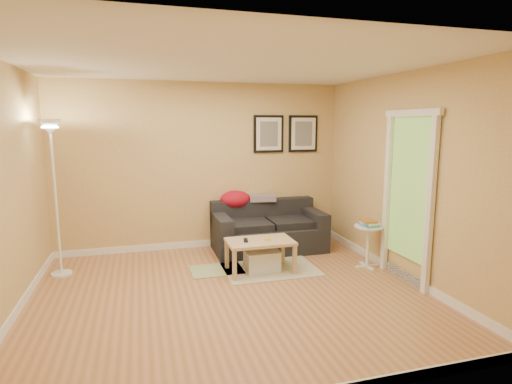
% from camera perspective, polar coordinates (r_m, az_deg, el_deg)
% --- Properties ---
extents(floor, '(4.50, 4.50, 0.00)m').
position_cam_1_polar(floor, '(4.94, -3.56, -13.99)').
color(floor, '#B8764F').
rests_on(floor, ground).
extents(ceiling, '(4.50, 4.50, 0.00)m').
position_cam_1_polar(ceiling, '(4.58, -3.91, 17.43)').
color(ceiling, white).
rests_on(ceiling, wall_back).
extents(wall_back, '(4.50, 0.00, 4.50)m').
position_cam_1_polar(wall_back, '(6.54, -7.42, 3.53)').
color(wall_back, tan).
rests_on(wall_back, ground).
extents(wall_front, '(4.50, 0.00, 4.50)m').
position_cam_1_polar(wall_front, '(2.69, 5.29, -4.81)').
color(wall_front, tan).
rests_on(wall_front, ground).
extents(wall_left, '(0.00, 4.00, 4.00)m').
position_cam_1_polar(wall_left, '(4.67, -31.84, -0.14)').
color(wall_left, tan).
rests_on(wall_left, ground).
extents(wall_right, '(0.00, 4.00, 4.00)m').
position_cam_1_polar(wall_right, '(5.50, 19.84, 1.96)').
color(wall_right, tan).
rests_on(wall_right, ground).
extents(baseboard_back, '(4.50, 0.02, 0.10)m').
position_cam_1_polar(baseboard_back, '(6.77, -7.18, -7.06)').
color(baseboard_back, white).
rests_on(baseboard_back, ground).
extents(baseboard_left, '(0.02, 4.00, 0.10)m').
position_cam_1_polar(baseboard_left, '(5.00, -30.45, -14.42)').
color(baseboard_left, white).
rests_on(baseboard_left, ground).
extents(baseboard_right, '(0.02, 4.00, 0.10)m').
position_cam_1_polar(baseboard_right, '(5.78, 19.06, -10.41)').
color(baseboard_right, white).
rests_on(baseboard_right, ground).
extents(sofa, '(1.70, 0.90, 0.75)m').
position_cam_1_polar(sofa, '(6.45, 1.76, -4.81)').
color(sofa, black).
rests_on(sofa, ground).
extents(red_throw, '(0.48, 0.36, 0.28)m').
position_cam_1_polar(red_throw, '(6.57, -2.88, -1.04)').
color(red_throw, '#B41031').
rests_on(red_throw, sofa).
extents(plaid_throw, '(0.45, 0.32, 0.10)m').
position_cam_1_polar(plaid_throw, '(6.66, 0.86, -0.79)').
color(plaid_throw, tan).
rests_on(plaid_throw, sofa).
extents(framed_print_left, '(0.50, 0.04, 0.60)m').
position_cam_1_polar(framed_print_left, '(6.72, 1.75, 8.04)').
color(framed_print_left, black).
rests_on(framed_print_left, wall_back).
extents(framed_print_right, '(0.50, 0.04, 0.60)m').
position_cam_1_polar(framed_print_right, '(6.93, 6.54, 8.02)').
color(framed_print_right, black).
rests_on(framed_print_right, wall_back).
extents(area_rug, '(1.25, 0.85, 0.01)m').
position_cam_1_polar(area_rug, '(5.70, 2.04, -10.63)').
color(area_rug, '#BDB396').
rests_on(area_rug, ground).
extents(green_runner, '(0.70, 0.50, 0.01)m').
position_cam_1_polar(green_runner, '(5.69, -5.46, -10.71)').
color(green_runner, '#668C4C').
rests_on(green_runner, ground).
extents(coffee_table, '(0.97, 0.71, 0.44)m').
position_cam_1_polar(coffee_table, '(5.56, 0.56, -8.85)').
color(coffee_table, tan).
rests_on(coffee_table, ground).
extents(remote_control, '(0.08, 0.17, 0.02)m').
position_cam_1_polar(remote_control, '(5.45, -1.43, -6.69)').
color(remote_control, black).
rests_on(remote_control, coffee_table).
extents(tape_roll, '(0.07, 0.07, 0.03)m').
position_cam_1_polar(tape_roll, '(5.48, 1.57, -6.55)').
color(tape_roll, yellow).
rests_on(tape_roll, coffee_table).
extents(storage_bin, '(0.46, 0.34, 0.28)m').
position_cam_1_polar(storage_bin, '(5.62, 0.83, -9.48)').
color(storage_bin, white).
rests_on(storage_bin, ground).
extents(side_table, '(0.39, 0.39, 0.59)m').
position_cam_1_polar(side_table, '(5.91, 15.20, -7.30)').
color(side_table, white).
rests_on(side_table, ground).
extents(book_stack, '(0.24, 0.29, 0.08)m').
position_cam_1_polar(book_stack, '(5.82, 15.36, -4.15)').
color(book_stack, teal).
rests_on(book_stack, side_table).
extents(floor_lamp, '(0.26, 0.26, 2.03)m').
position_cam_1_polar(floor_lamp, '(5.84, -25.95, -1.41)').
color(floor_lamp, white).
rests_on(floor_lamp, ground).
extents(doorway, '(0.12, 1.01, 2.13)m').
position_cam_1_polar(doorway, '(5.40, 20.17, -1.15)').
color(doorway, white).
rests_on(doorway, ground).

